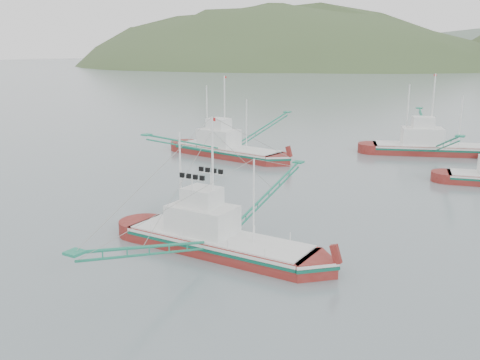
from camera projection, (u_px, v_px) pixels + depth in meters
The scene contains 5 objects.
ground at pixel (197, 241), 38.06m from camera, with size 1200.00×1200.00×0.00m, color slate.
main_boat at pixel (216, 231), 35.78m from camera, with size 13.43×24.23×9.80m.
bg_boat_far at pixel (433, 137), 68.87m from camera, with size 15.59×26.40×11.10m.
bg_boat_left at pixel (227, 143), 67.54m from camera, with size 15.26×26.78×10.90m.
headland_left at pixel (271, 66), 427.96m from camera, with size 448.00×308.00×210.00m, color #394E28.
Camera 1 is at (20.91, -29.37, 13.29)m, focal length 40.00 mm.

